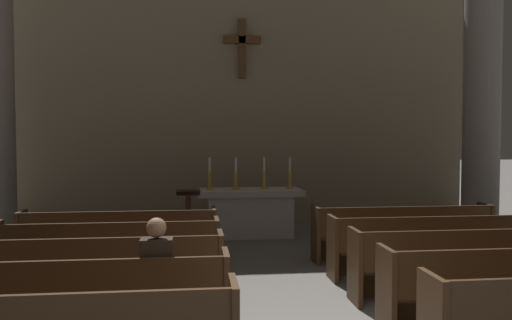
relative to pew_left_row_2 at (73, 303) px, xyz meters
name	(u,v)px	position (x,y,z in m)	size (l,w,h in m)	color
pew_left_row_2	(73,303)	(0.00, 0.00, 0.00)	(3.09, 0.50, 0.95)	#422B19
pew_left_row_3	(94,274)	(0.00, 1.09, 0.00)	(3.09, 0.50, 0.95)	#422B19
pew_left_row_4	(109,254)	(0.00, 2.19, 0.00)	(3.09, 0.50, 0.95)	#422B19
pew_left_row_5	(120,239)	(0.00, 3.28, 0.00)	(3.09, 0.50, 0.95)	#422B19
pew_right_row_3	(468,263)	(4.73, 1.09, 0.00)	(3.09, 0.50, 0.95)	#422B19
pew_right_row_4	(431,246)	(4.73, 2.19, 0.00)	(3.09, 0.50, 0.95)	#422B19
pew_right_row_5	(402,233)	(4.73, 3.28, 0.00)	(3.09, 0.50, 0.95)	#422B19
column_right_second	(482,76)	(7.44, 5.58, 2.95)	(1.18, 1.18, 7.04)	gray
altar	(250,211)	(2.37, 5.70, 0.06)	(2.20, 0.90, 1.01)	#BCB7AD
candlestick_outer_left	(210,179)	(1.52, 5.70, 0.75)	(0.16, 0.16, 0.67)	#B79338
candlestick_inner_left	(236,179)	(2.07, 5.70, 0.75)	(0.16, 0.16, 0.67)	#B79338
candlestick_inner_right	(264,179)	(2.67, 5.70, 0.75)	(0.16, 0.16, 0.67)	#B79338
candlestick_outer_right	(290,179)	(3.22, 5.70, 0.75)	(0.16, 0.16, 0.67)	#B79338
apse_with_cross	(241,66)	(2.37, 7.79, 3.38)	(11.40, 0.42, 7.71)	gray
lectern	(188,221)	(1.08, 4.50, 0.07)	(0.44, 0.36, 1.15)	#422B19
lone_worshipper	(157,278)	(0.82, 0.04, 0.22)	(0.32, 0.43, 1.32)	#26262B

